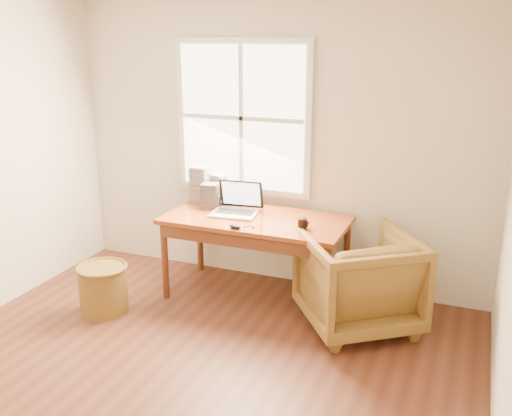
{
  "coord_description": "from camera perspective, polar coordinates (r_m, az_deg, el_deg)",
  "views": [
    {
      "loc": [
        1.76,
        -2.6,
        2.3
      ],
      "look_at": [
        0.06,
        1.65,
        0.89
      ],
      "focal_mm": 40.0,
      "sensor_mm": 36.0,
      "label": 1
    }
  ],
  "objects": [
    {
      "name": "armchair",
      "position": [
        4.68,
        10.2,
        -7.15
      ],
      "size": [
        1.2,
        1.2,
        0.79
      ],
      "primitive_type": "imported",
      "rotation": [
        0.0,
        0.0,
        3.77
      ],
      "color": "brown",
      "rests_on": "room_shell"
    },
    {
      "name": "desk",
      "position": [
        5.0,
        0.03,
        -1.16
      ],
      "size": [
        1.6,
        0.8,
        0.04
      ],
      "primitive_type": "cube",
      "color": "brown",
      "rests_on": "room_shell"
    },
    {
      "name": "coffee_mug",
      "position": [
        4.72,
        4.65,
        -1.54
      ],
      "size": [
        0.1,
        0.1,
        0.09
      ],
      "primitive_type": "cylinder",
      "rotation": [
        0.0,
        0.0,
        0.37
      ],
      "color": "black",
      "rests_on": "desk"
    },
    {
      "name": "room_shell",
      "position": [
        3.43,
        -10.51,
        0.26
      ],
      "size": [
        4.04,
        4.54,
        2.64
      ],
      "color": "#562C1D",
      "rests_on": "ground"
    },
    {
      "name": "wicker_stool",
      "position": [
        5.08,
        -15.02,
        -7.85
      ],
      "size": [
        0.47,
        0.47,
        0.4
      ],
      "primitive_type": "cylinder",
      "rotation": [
        0.0,
        0.0,
        -0.17
      ],
      "color": "brown",
      "rests_on": "room_shell"
    },
    {
      "name": "cd_stack_b",
      "position": [
        5.25,
        -4.63,
        1.22
      ],
      "size": [
        0.17,
        0.15,
        0.23
      ],
      "primitive_type": "cube",
      "rotation": [
        0.0,
        0.0,
        0.17
      ],
      "color": "#232227",
      "rests_on": "desk"
    },
    {
      "name": "laptop",
      "position": [
        5.01,
        -2.26,
        0.9
      ],
      "size": [
        0.44,
        0.46,
        0.3
      ],
      "primitive_type": null,
      "rotation": [
        0.0,
        0.0,
        0.11
      ],
      "color": "#ADAFB5",
      "rests_on": "desk"
    },
    {
      "name": "cd_stack_a",
      "position": [
        5.46,
        -3.73,
        2.06
      ],
      "size": [
        0.16,
        0.15,
        0.26
      ],
      "primitive_type": "cube",
      "rotation": [
        0.0,
        0.0,
        -0.31
      ],
      "color": "silver",
      "rests_on": "desk"
    },
    {
      "name": "mouse",
      "position": [
        4.7,
        -2.09,
        -1.86
      ],
      "size": [
        0.12,
        0.09,
        0.04
      ],
      "primitive_type": "ellipsoid",
      "rotation": [
        0.0,
        0.0,
        -0.23
      ],
      "color": "black",
      "rests_on": "desk"
    },
    {
      "name": "cd_stack_c",
      "position": [
        5.4,
        -5.66,
        2.32
      ],
      "size": [
        0.17,
        0.15,
        0.35
      ],
      "primitive_type": "cube",
      "rotation": [
        0.0,
        0.0,
        0.11
      ],
      "color": "#A7A5B2",
      "rests_on": "desk"
    },
    {
      "name": "cd_stack_d",
      "position": [
        5.34,
        -2.64,
        1.36
      ],
      "size": [
        0.19,
        0.18,
        0.19
      ],
      "primitive_type": "cube",
      "rotation": [
        0.0,
        0.0,
        0.32
      ],
      "color": "silver",
      "rests_on": "desk"
    }
  ]
}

